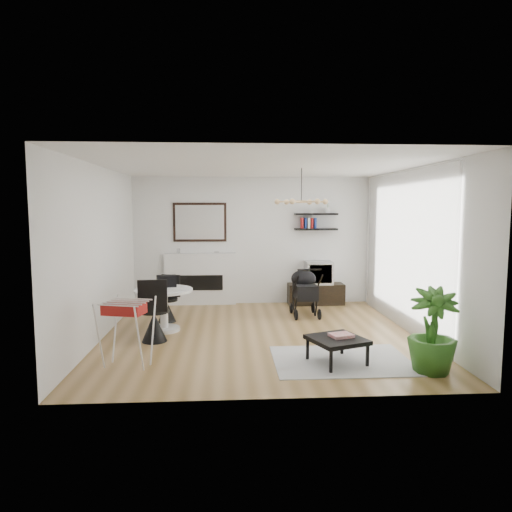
{
  "coord_description": "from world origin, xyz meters",
  "views": [
    {
      "loc": [
        -0.52,
        -7.2,
        2.04
      ],
      "look_at": [
        -0.04,
        0.4,
        1.24
      ],
      "focal_mm": 32.0,
      "sensor_mm": 36.0,
      "label": 1
    }
  ],
  "objects": [
    {
      "name": "newspaper",
      "position": [
        -1.4,
        0.23,
        0.71
      ],
      "size": [
        0.4,
        0.37,
        0.01
      ],
      "primitive_type": "cube",
      "rotation": [
        0.0,
        0.0,
        0.35
      ],
      "color": "silver",
      "rests_on": "dining_table"
    },
    {
      "name": "chair_far",
      "position": [
        -1.62,
        0.98,
        0.26
      ],
      "size": [
        0.44,
        0.45,
        0.83
      ],
      "rotation": [
        0.0,
        0.0,
        -0.34
      ],
      "color": "black",
      "rests_on": "floor"
    },
    {
      "name": "chair_near",
      "position": [
        -1.65,
        -0.28,
        0.31
      ],
      "size": [
        0.47,
        0.49,
        0.99
      ],
      "rotation": [
        0.0,
        0.0,
        3.23
      ],
      "color": "black",
      "rests_on": "floor"
    },
    {
      "name": "dining_table",
      "position": [
        -1.59,
        0.35,
        0.47
      ],
      "size": [
        0.97,
        0.97,
        0.71
      ],
      "color": "white",
      "rests_on": "floor"
    },
    {
      "name": "potted_plant",
      "position": [
        2.01,
        -1.82,
        0.53
      ],
      "size": [
        0.71,
        0.71,
        1.07
      ],
      "primitive_type": "imported",
      "rotation": [
        0.0,
        0.0,
        -0.23
      ],
      "color": "#2C621C",
      "rests_on": "floor"
    },
    {
      "name": "ceiling",
      "position": [
        0.0,
        0.0,
        2.7
      ],
      "size": [
        5.0,
        5.0,
        0.0
      ],
      "primitive_type": "plane",
      "color": "white",
      "rests_on": "wall_back"
    },
    {
      "name": "floor",
      "position": [
        0.0,
        0.0,
        0.0
      ],
      "size": [
        5.0,
        5.0,
        0.0
      ],
      "primitive_type": "plane",
      "color": "olive",
      "rests_on": "ground"
    },
    {
      "name": "wall_back",
      "position": [
        0.0,
        2.5,
        1.35
      ],
      "size": [
        5.0,
        0.0,
        5.0
      ],
      "primitive_type": "plane",
      "rotation": [
        1.57,
        0.0,
        0.0
      ],
      "color": "white",
      "rests_on": "floor"
    },
    {
      "name": "fireplace",
      "position": [
        -1.1,
        2.42,
        0.69
      ],
      "size": [
        1.5,
        0.17,
        2.16
      ],
      "color": "white",
      "rests_on": "floor"
    },
    {
      "name": "magazines",
      "position": [
        0.98,
        -1.39,
        0.37
      ],
      "size": [
        0.34,
        0.3,
        0.04
      ],
      "primitive_type": "cube",
      "rotation": [
        0.0,
        0.0,
        0.29
      ],
      "color": "#B52D35",
      "rests_on": "coffee_table"
    },
    {
      "name": "drinking_glass",
      "position": [
        -1.86,
        0.49,
        0.75
      ],
      "size": [
        0.06,
        0.06,
        0.1
      ],
      "primitive_type": "cylinder",
      "color": "white",
      "rests_on": "dining_table"
    },
    {
      "name": "stroller",
      "position": [
        0.94,
        1.29,
        0.42
      ],
      "size": [
        0.5,
        0.81,
        0.97
      ],
      "rotation": [
        0.0,
        0.0,
        0.02
      ],
      "color": "black",
      "rests_on": "floor"
    },
    {
      "name": "black_bag",
      "position": [
        -1.57,
        0.58,
        0.8
      ],
      "size": [
        0.36,
        0.26,
        0.2
      ],
      "primitive_type": "cube",
      "rotation": [
        0.0,
        0.0,
        0.2
      ],
      "color": "black",
      "rests_on": "dining_table"
    },
    {
      "name": "drying_rack",
      "position": [
        -1.83,
        -1.37,
        0.46
      ],
      "size": [
        0.69,
        0.67,
        0.87
      ],
      "rotation": [
        0.0,
        0.0,
        -0.25
      ],
      "color": "white",
      "rests_on": "floor"
    },
    {
      "name": "rug",
      "position": [
        1.0,
        -1.33,
        0.01
      ],
      "size": [
        1.83,
        1.32,
        0.01
      ],
      "primitive_type": "cube",
      "color": "#A8A8A8",
      "rests_on": "floor"
    },
    {
      "name": "wall_right",
      "position": [
        2.5,
        0.0,
        1.35
      ],
      "size": [
        0.0,
        5.0,
        5.0
      ],
      "primitive_type": "plane",
      "rotation": [
        1.57,
        0.0,
        -1.57
      ],
      "color": "white",
      "rests_on": "floor"
    },
    {
      "name": "coffee_table",
      "position": [
        0.91,
        -1.43,
        0.31
      ],
      "size": [
        0.84,
        0.84,
        0.34
      ],
      "rotation": [
        0.0,
        0.0,
        0.37
      ],
      "color": "black",
      "rests_on": "rug"
    },
    {
      "name": "sheer_curtain",
      "position": [
        2.4,
        0.2,
        1.35
      ],
      "size": [
        0.04,
        3.6,
        2.6
      ],
      "primitive_type": "cube",
      "color": "white",
      "rests_on": "wall_right"
    },
    {
      "name": "shelf_upper",
      "position": [
        1.35,
        2.37,
        1.92
      ],
      "size": [
        0.9,
        0.25,
        0.04
      ],
      "primitive_type": "cube",
      "color": "black",
      "rests_on": "wall_back"
    },
    {
      "name": "laptop",
      "position": [
        -1.71,
        0.27,
        0.72
      ],
      "size": [
        0.33,
        0.25,
        0.02
      ],
      "primitive_type": "imported",
      "rotation": [
        0.0,
        0.0,
        0.22
      ],
      "color": "black",
      "rests_on": "dining_table"
    },
    {
      "name": "crt_tv",
      "position": [
        1.4,
        2.28,
        0.69
      ],
      "size": [
        0.56,
        0.49,
        0.49
      ],
      "color": "#A9A9AB",
      "rests_on": "tv_console"
    },
    {
      "name": "wall_left",
      "position": [
        -2.5,
        0.0,
        1.35
      ],
      "size": [
        0.0,
        5.0,
        5.0
      ],
      "primitive_type": "plane",
      "rotation": [
        1.57,
        0.0,
        1.57
      ],
      "color": "white",
      "rests_on": "floor"
    },
    {
      "name": "shelf_lower",
      "position": [
        1.35,
        2.37,
        1.6
      ],
      "size": [
        0.9,
        0.25,
        0.04
      ],
      "primitive_type": "cube",
      "color": "black",
      "rests_on": "wall_back"
    },
    {
      "name": "tv_console",
      "position": [
        1.35,
        2.28,
        0.22
      ],
      "size": [
        1.18,
        0.41,
        0.44
      ],
      "primitive_type": "cube",
      "color": "black",
      "rests_on": "floor"
    },
    {
      "name": "pendant_lamp",
      "position": [
        0.7,
        0.3,
        2.15
      ],
      "size": [
        0.9,
        0.9,
        0.1
      ],
      "primitive_type": null,
      "color": "tan",
      "rests_on": "ceiling"
    }
  ]
}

